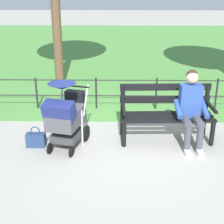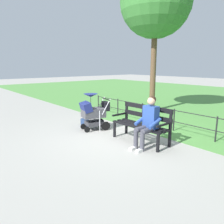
{
  "view_description": "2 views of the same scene",
  "coord_description": "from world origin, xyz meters",
  "px_view_note": "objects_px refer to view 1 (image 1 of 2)",
  "views": [
    {
      "loc": [
        0.2,
        5.12,
        2.58
      ],
      "look_at": [
        0.28,
        0.19,
        0.61
      ],
      "focal_mm": 51.61,
      "sensor_mm": 36.0,
      "label": 1
    },
    {
      "loc": [
        -4.45,
        4.1,
        2.01
      ],
      "look_at": [
        0.31,
        0.13,
        0.67
      ],
      "focal_mm": 35.08,
      "sensor_mm": 36.0,
      "label": 2
    }
  ],
  "objects_px": {
    "park_bench": "(166,110)",
    "handbag": "(36,140)",
    "person_on_bench": "(191,107)",
    "stroller": "(66,115)"
  },
  "relations": [
    {
      "from": "park_bench",
      "to": "handbag",
      "type": "xyz_separation_m",
      "value": [
        2.23,
        0.38,
        -0.4
      ]
    },
    {
      "from": "handbag",
      "to": "stroller",
      "type": "bearing_deg",
      "value": 177.46
    },
    {
      "from": "park_bench",
      "to": "person_on_bench",
      "type": "height_order",
      "value": "person_on_bench"
    },
    {
      "from": "stroller",
      "to": "park_bench",
      "type": "bearing_deg",
      "value": -166.72
    },
    {
      "from": "park_bench",
      "to": "handbag",
      "type": "bearing_deg",
      "value": 9.6
    },
    {
      "from": "park_bench",
      "to": "handbag",
      "type": "distance_m",
      "value": 2.29
    },
    {
      "from": "person_on_bench",
      "to": "stroller",
      "type": "distance_m",
      "value": 2.08
    },
    {
      "from": "park_bench",
      "to": "stroller",
      "type": "xyz_separation_m",
      "value": [
        1.7,
        0.4,
        0.07
      ]
    },
    {
      "from": "person_on_bench",
      "to": "handbag",
      "type": "bearing_deg",
      "value": 3.38
    },
    {
      "from": "park_bench",
      "to": "stroller",
      "type": "height_order",
      "value": "stroller"
    }
  ]
}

